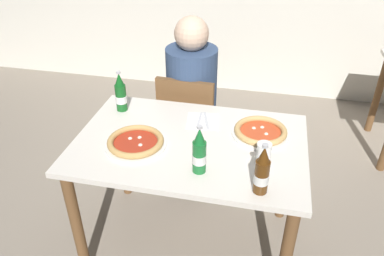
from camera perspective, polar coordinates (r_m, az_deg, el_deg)
name	(u,v)px	position (r m, az deg, el deg)	size (l,w,h in m)	color
ground_plane	(190,239)	(2.48, -0.26, -16.40)	(8.00, 8.00, 0.00)	gray
dining_table_main	(190,159)	(2.05, -0.30, -4.62)	(1.20, 0.80, 0.75)	silver
chair_behind_table	(189,122)	(2.65, -0.38, 0.90)	(0.42, 0.42, 0.85)	brown
diner_seated	(192,106)	(2.64, -0.06, 3.33)	(0.34, 0.34, 1.21)	#2D3342
pizza_margherita_near	(260,132)	(2.05, 10.24, -0.53)	(0.30, 0.30, 0.04)	white
pizza_marinara_far	(136,142)	(1.96, -8.46, -2.13)	(0.31, 0.31, 0.04)	white
beer_bottle_left	(262,172)	(1.64, 10.45, -6.56)	(0.07, 0.07, 0.25)	#512D0F
beer_bottle_center	(121,94)	(2.25, -10.65, 5.03)	(0.07, 0.07, 0.25)	#14591E
beer_bottle_right	(199,153)	(1.72, 1.11, -3.73)	(0.07, 0.07, 0.25)	#196B2D
napkin_with_cutlery	(203,121)	(2.15, 1.66, 1.07)	(0.20, 0.20, 0.01)	white
paper_cup	(264,152)	(1.85, 10.73, -3.57)	(0.07, 0.07, 0.10)	white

